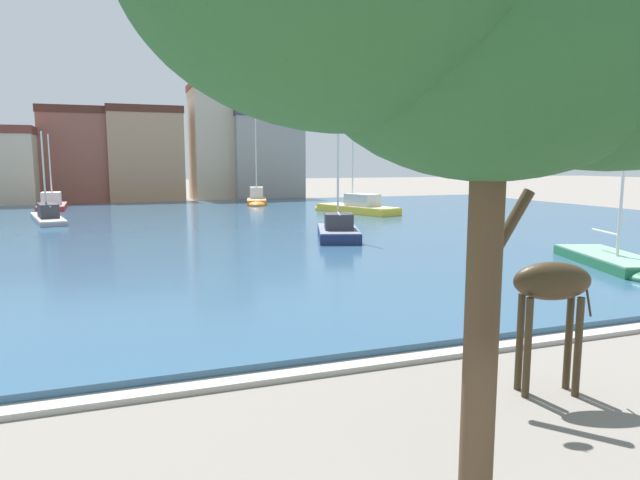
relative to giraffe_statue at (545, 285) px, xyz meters
name	(u,v)px	position (x,y,z in m)	size (l,w,h in m)	color
harbor_water	(173,230)	(-4.31, 28.14, -1.97)	(79.76, 51.03, 0.28)	#2D5170
quay_edge_coping	(289,375)	(-4.31, 2.37, -2.05)	(79.76, 0.50, 0.12)	#ADA89E
giraffe_statue	(545,285)	(0.00, 0.00, 0.00)	(2.32, 1.07, 4.14)	#382B19
sailboat_orange	(257,200)	(5.60, 46.84, -1.47)	(3.35, 7.40, 9.56)	orange
sailboat_yellow	(353,208)	(10.81, 34.31, -1.50)	(5.02, 9.29, 7.13)	gold
sailboat_red	(53,205)	(-13.20, 46.90, -1.53)	(2.48, 7.40, 6.94)	red
sailboat_navy	(338,232)	(3.79, 20.04, -1.52)	(3.72, 6.13, 8.06)	navy
sailboat_green	(619,265)	(10.99, 8.09, -1.71)	(4.04, 6.92, 9.23)	#236B42
sailboat_grey	(47,217)	(-12.44, 35.75, -1.61)	(3.47, 9.82, 6.61)	#939399
townhouse_narrow_midrow	(81,156)	(-11.33, 59.03, 3.09)	(7.98, 6.64, 10.38)	#8E5142
townhouse_wide_warehouse	(146,155)	(-4.44, 58.23, 3.20)	(8.14, 6.10, 10.60)	tan
townhouse_corner_house	(219,142)	(4.02, 59.25, 4.75)	(6.53, 8.03, 13.70)	#C6B293
townhouse_tall_gabled	(265,156)	(9.19, 57.06, 3.12)	(8.24, 6.39, 10.45)	gray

